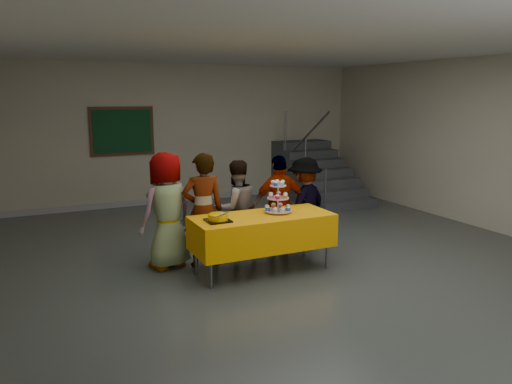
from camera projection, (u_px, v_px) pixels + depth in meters
room_shell at (305, 111)px, 6.39m from camera, size 10.00×10.04×3.02m
bake_table at (262, 231)px, 6.64m from camera, size 1.88×0.78×0.77m
cupcake_stand at (278, 200)px, 6.73m from camera, size 0.38×0.38×0.44m
bear_cake at (218, 217)px, 6.28m from camera, size 0.32×0.36×0.12m
schoolchild_a at (167, 210)px, 6.76m from camera, size 0.91×0.75×1.59m
schoolchild_b at (203, 210)px, 6.82m from camera, size 0.61×0.44×1.58m
schoolchild_c at (236, 209)px, 7.27m from camera, size 0.71×0.56×1.42m
schoolchild_d at (280, 205)px, 7.34m from camera, size 0.90×0.45×1.48m
schoolchild_e at (304, 204)px, 7.59m from camera, size 1.05×0.86×1.41m
staircase at (313, 177)px, 11.48m from camera, size 1.30×2.40×2.04m
noticeboard at (122, 131)px, 10.29m from camera, size 1.30×0.05×1.00m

